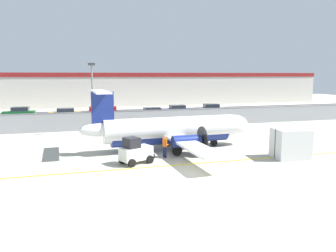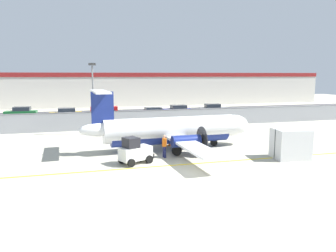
{
  "view_description": "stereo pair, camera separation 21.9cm",
  "coord_description": "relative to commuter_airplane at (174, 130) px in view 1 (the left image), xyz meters",
  "views": [
    {
      "loc": [
        -6.29,
        -18.72,
        6.12
      ],
      "look_at": [
        1.17,
        7.74,
        1.8
      ],
      "focal_mm": 35.0,
      "sensor_mm": 36.0,
      "label": 1
    },
    {
      "loc": [
        -6.08,
        -18.78,
        6.12
      ],
      "look_at": [
        1.17,
        7.74,
        1.8
      ],
      "focal_mm": 35.0,
      "sensor_mm": 36.0,
      "label": 2
    }
  ],
  "objects": [
    {
      "name": "perimeter_fence",
      "position": [
        -1.43,
        11.25,
        -0.49
      ],
      "size": [
        98.0,
        0.1,
        2.1
      ],
      "color": "gray",
      "rests_on": "ground"
    },
    {
      "name": "ground_crew_worker",
      "position": [
        -1.5,
        -2.51,
        -0.65
      ],
      "size": [
        0.41,
        0.55,
        1.7
      ],
      "rotation": [
        0.0,
        0.0,
        0.22
      ],
      "color": "#191E4C",
      "rests_on": "ground"
    },
    {
      "name": "parked_car_0",
      "position": [
        -15.33,
        23.7,
        -0.71
      ],
      "size": [
        4.25,
        2.1,
        1.58
      ],
      "rotation": [
        0.0,
        0.0,
        3.11
      ],
      "color": "#19662D",
      "rests_on": "parking_lot_strip"
    },
    {
      "name": "cargo_container",
      "position": [
        7.39,
        -5.18,
        -0.5
      ],
      "size": [
        2.65,
        2.31,
        2.2
      ],
      "rotation": [
        0.0,
        0.0,
        -0.14
      ],
      "color": "silver",
      "rests_on": "ground"
    },
    {
      "name": "parking_lot_strip",
      "position": [
        -1.43,
        22.75,
        -1.54
      ],
      "size": [
        98.0,
        17.0,
        0.12
      ],
      "color": "#38383A",
      "rests_on": "ground"
    },
    {
      "name": "parked_car_5",
      "position": [
        12.39,
        20.91,
        -0.71
      ],
      "size": [
        4.35,
        2.33,
        1.58
      ],
      "rotation": [
        0.0,
        0.0,
        -0.1
      ],
      "color": "slate",
      "rests_on": "parking_lot_strip"
    },
    {
      "name": "parked_car_3",
      "position": [
        2.39,
        18.0,
        -0.71
      ],
      "size": [
        4.21,
        2.02,
        1.58
      ],
      "rotation": [
        0.0,
        0.0,
        -0.01
      ],
      "color": "red",
      "rests_on": "parking_lot_strip"
    },
    {
      "name": "parked_car_2",
      "position": [
        -3.69,
        26.92,
        -0.71
      ],
      "size": [
        4.34,
        2.3,
        1.58
      ],
      "rotation": [
        0.0,
        0.0,
        -0.09
      ],
      "color": "red",
      "rests_on": "parking_lot_strip"
    },
    {
      "name": "parked_car_4",
      "position": [
        6.53,
        20.37,
        -0.71
      ],
      "size": [
        4.22,
        2.03,
        1.58
      ],
      "rotation": [
        0.0,
        0.0,
        3.13
      ],
      "color": "navy",
      "rests_on": "parking_lot_strip"
    },
    {
      "name": "traffic_cone_near_left",
      "position": [
        0.4,
        0.06,
        -1.29
      ],
      "size": [
        0.36,
        0.36,
        0.64
      ],
      "color": "orange",
      "rests_on": "ground"
    },
    {
      "name": "traffic_cone_near_right",
      "position": [
        0.02,
        1.38,
        -1.29
      ],
      "size": [
        0.36,
        0.36,
        0.64
      ],
      "color": "orange",
      "rests_on": "ground"
    },
    {
      "name": "baggage_tug",
      "position": [
        -3.89,
        -3.58,
        -0.75
      ],
      "size": [
        2.58,
        2.1,
        1.88
      ],
      "rotation": [
        0.0,
        0.0,
        0.42
      ],
      "color": "silver",
      "rests_on": "ground"
    },
    {
      "name": "ground_plane",
      "position": [
        -1.43,
        -4.75,
        -1.6
      ],
      "size": [
        140.0,
        140.0,
        0.01
      ],
      "color": "#B2AD99"
    },
    {
      "name": "commuter_airplane",
      "position": [
        0.0,
        0.0,
        0.0
      ],
      "size": [
        14.52,
        16.06,
        4.92
      ],
      "rotation": [
        0.0,
        0.0,
        0.05
      ],
      "color": "white",
      "rests_on": "ground"
    },
    {
      "name": "apron_light_pole",
      "position": [
        -6.08,
        8.35,
        2.7
      ],
      "size": [
        0.7,
        0.3,
        7.27
      ],
      "color": "slate",
      "rests_on": "ground"
    },
    {
      "name": "background_building",
      "position": [
        -1.43,
        41.24,
        1.66
      ],
      "size": [
        91.0,
        8.1,
        6.5
      ],
      "color": "beige",
      "rests_on": "ground"
    },
    {
      "name": "parked_car_1",
      "position": [
        -9.22,
        20.17,
        -0.71
      ],
      "size": [
        4.21,
        2.02,
        1.58
      ],
      "rotation": [
        0.0,
        0.0,
        3.15
      ],
      "color": "#B28C19",
      "rests_on": "parking_lot_strip"
    }
  ]
}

